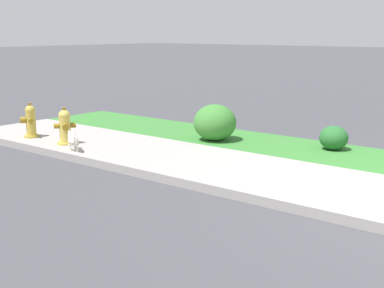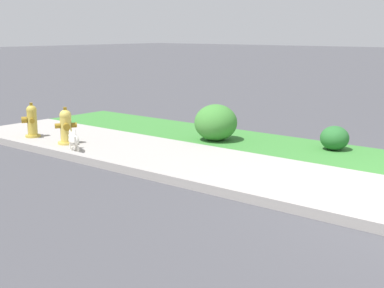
{
  "view_description": "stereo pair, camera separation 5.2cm",
  "coord_description": "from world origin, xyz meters",
  "px_view_note": "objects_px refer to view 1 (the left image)",
  "views": [
    {
      "loc": [
        1.13,
        -6.27,
        1.98
      ],
      "look_at": [
        -3.53,
        -0.47,
        0.4
      ],
      "focal_mm": 50.0,
      "sensor_mm": 36.0,
      "label": 1
    },
    {
      "loc": [
        1.17,
        -6.23,
        1.98
      ],
      "look_at": [
        -3.53,
        -0.47,
        0.4
      ],
      "focal_mm": 50.0,
      "sensor_mm": 36.0,
      "label": 2
    }
  ],
  "objects_px": {
    "fire_hydrant_mid_block": "(30,121)",
    "small_white_dog": "(73,140)",
    "shrub_bush_far_verge": "(334,138)",
    "shrub_bush_near_lamp": "(215,122)",
    "fire_hydrant_by_grass_verge": "(65,127)"
  },
  "relations": [
    {
      "from": "shrub_bush_far_verge",
      "to": "shrub_bush_near_lamp",
      "type": "relative_size",
      "value": 0.62
    },
    {
      "from": "fire_hydrant_mid_block",
      "to": "fire_hydrant_by_grass_verge",
      "type": "distance_m",
      "value": 1.02
    },
    {
      "from": "fire_hydrant_mid_block",
      "to": "shrub_bush_near_lamp",
      "type": "distance_m",
      "value": 3.47
    },
    {
      "from": "shrub_bush_far_verge",
      "to": "fire_hydrant_by_grass_verge",
      "type": "bearing_deg",
      "value": -146.32
    },
    {
      "from": "fire_hydrant_mid_block",
      "to": "shrub_bush_far_verge",
      "type": "relative_size",
      "value": 1.37
    },
    {
      "from": "fire_hydrant_by_grass_verge",
      "to": "small_white_dog",
      "type": "relative_size",
      "value": 1.39
    },
    {
      "from": "shrub_bush_far_verge",
      "to": "shrub_bush_near_lamp",
      "type": "distance_m",
      "value": 2.14
    },
    {
      "from": "fire_hydrant_by_grass_verge",
      "to": "small_white_dog",
      "type": "distance_m",
      "value": 0.66
    },
    {
      "from": "fire_hydrant_mid_block",
      "to": "small_white_dog",
      "type": "distance_m",
      "value": 1.63
    },
    {
      "from": "shrub_bush_far_verge",
      "to": "shrub_bush_near_lamp",
      "type": "xyz_separation_m",
      "value": [
        -2.04,
        -0.62,
        0.13
      ]
    },
    {
      "from": "fire_hydrant_mid_block",
      "to": "small_white_dog",
      "type": "relative_size",
      "value": 1.38
    },
    {
      "from": "fire_hydrant_mid_block",
      "to": "shrub_bush_near_lamp",
      "type": "height_order",
      "value": "shrub_bush_near_lamp"
    },
    {
      "from": "fire_hydrant_mid_block",
      "to": "shrub_bush_far_verge",
      "type": "bearing_deg",
      "value": -118.22
    },
    {
      "from": "fire_hydrant_mid_block",
      "to": "small_white_dog",
      "type": "height_order",
      "value": "fire_hydrant_mid_block"
    },
    {
      "from": "small_white_dog",
      "to": "fire_hydrant_mid_block",
      "type": "bearing_deg",
      "value": 23.28
    }
  ]
}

